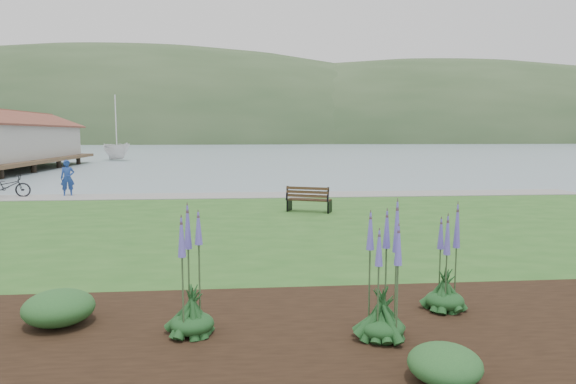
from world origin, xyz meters
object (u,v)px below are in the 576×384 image
at_px(person, 67,175).
at_px(bicycle_a, 7,186).
at_px(park_bench, 309,199).
at_px(sailboat, 117,160).

height_order(person, bicycle_a, person).
bearing_deg(park_bench, bicycle_a, 179.71).
bearing_deg(park_bench, sailboat, 133.70).
bearing_deg(bicycle_a, person, -90.30).
xyz_separation_m(person, sailboat, (-7.10, 40.21, -1.38)).
relative_size(bicycle_a, sailboat, 0.08).
height_order(bicycle_a, sailboat, sailboat).
xyz_separation_m(park_bench, person, (-10.39, 5.84, 0.49)).
height_order(park_bench, sailboat, sailboat).
bearing_deg(person, sailboat, 82.47).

